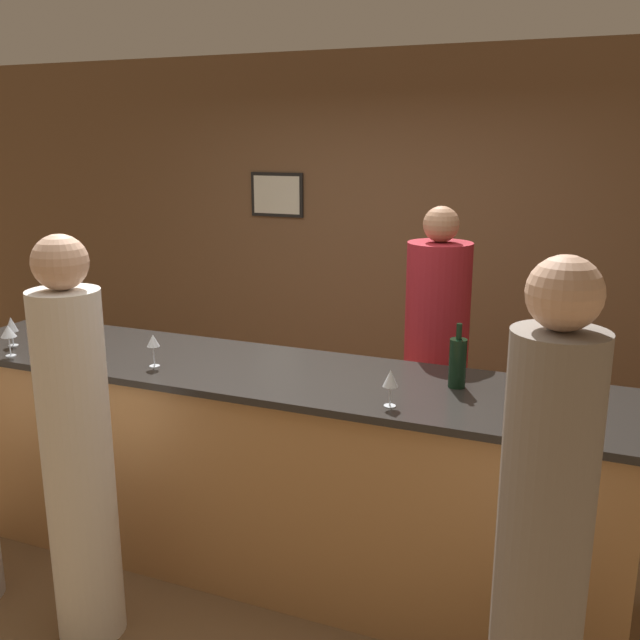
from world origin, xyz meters
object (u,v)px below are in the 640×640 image
object	(u,v)px
bartender	(435,382)
guest_1	(542,552)
guest_0	(78,455)
wine_bottle_0	(458,362)

from	to	relation	value
bartender	guest_1	distance (m)	1.74
guest_0	guest_1	distance (m)	1.91
bartender	guest_1	bearing A→B (deg)	114.76
guest_1	guest_0	bearing A→B (deg)	178.74
bartender	guest_0	xyz separation A→B (m)	(-1.18, -1.54, 0.01)
guest_1	wine_bottle_0	bearing A→B (deg)	117.29
guest_0	guest_1	xyz separation A→B (m)	(1.91, -0.04, 0.02)
guest_0	guest_1	bearing A→B (deg)	-1.26
guest_1	wine_bottle_0	world-z (taller)	guest_1
wine_bottle_0	bartender	bearing A→B (deg)	110.92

